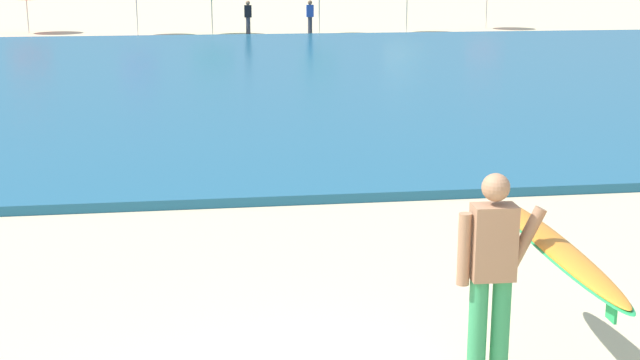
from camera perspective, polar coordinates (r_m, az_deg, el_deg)
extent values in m
cube|color=#1E6084|center=(26.01, -5.57, 6.72)|extent=(120.00, 28.00, 0.14)
cylinder|color=#338E56|center=(7.26, 10.09, -9.55)|extent=(0.15, 0.15, 0.88)
cylinder|color=#338E56|center=(7.31, 11.51, -9.44)|extent=(0.15, 0.15, 0.88)
cube|color=#9E7051|center=(7.03, 11.08, -3.95)|extent=(0.35, 0.23, 0.60)
sphere|color=#9E7051|center=(6.91, 11.25, -0.47)|extent=(0.22, 0.22, 0.22)
cylinder|color=#9E7051|center=(6.98, 9.25, -4.42)|extent=(0.10, 0.10, 0.58)
cylinder|color=#9E7051|center=(7.12, 13.12, -3.64)|extent=(0.31, 0.11, 0.51)
ellipsoid|color=orange|center=(7.21, 14.91, -4.13)|extent=(0.36, 2.64, 0.11)
ellipsoid|color=green|center=(7.21, 14.90, -4.27)|extent=(0.39, 2.74, 0.06)
cube|color=green|center=(6.34, 18.25, -8.00)|extent=(0.02, 0.14, 0.14)
cylinder|color=beige|center=(44.21, -18.31, 10.06)|extent=(0.05, 0.05, 1.70)
cylinder|color=beige|center=(41.65, -11.70, 10.51)|extent=(0.05, 0.05, 2.06)
cylinder|color=beige|center=(41.38, -6.96, 10.43)|extent=(0.05, 0.05, 1.71)
cylinder|color=beige|center=(41.43, -0.05, 10.73)|extent=(0.05, 0.05, 1.98)
cylinder|color=beige|center=(42.39, 5.60, 10.56)|extent=(0.05, 0.05, 1.72)
cylinder|color=beige|center=(45.51, 10.66, 10.67)|extent=(0.05, 0.05, 1.81)
cylinder|color=#383842|center=(40.62, -0.65, 9.86)|extent=(0.20, 0.20, 0.84)
cube|color=#2D4CA5|center=(40.58, -0.65, 10.83)|extent=(0.32, 0.20, 0.54)
sphere|color=brown|center=(40.56, -0.65, 11.35)|extent=(0.20, 0.20, 0.20)
cylinder|color=#383842|center=(40.41, -4.64, 9.79)|extent=(0.20, 0.20, 0.84)
cube|color=black|center=(40.36, -4.66, 10.77)|extent=(0.32, 0.20, 0.54)
sphere|color=#9E7051|center=(40.35, -4.67, 11.29)|extent=(0.20, 0.20, 0.20)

